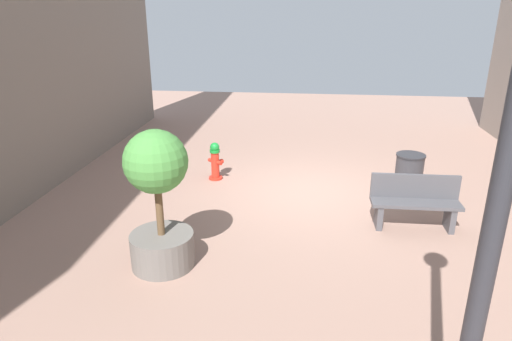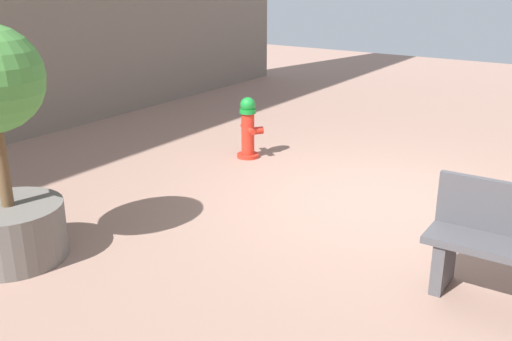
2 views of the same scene
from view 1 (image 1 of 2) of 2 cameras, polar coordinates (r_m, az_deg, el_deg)
The scene contains 6 objects.
ground_plane at distance 9.71m, azimuth 6.81°, elevation -2.73°, with size 23.40×23.40×0.00m, color #9E7A6B.
fire_hydrant at distance 10.28m, azimuth -5.16°, elevation 1.22°, with size 0.38×0.37×0.87m.
bench_near at distance 8.47m, azimuth 19.43°, elevation -3.69°, with size 1.54×0.45×0.95m.
planter_tree at distance 6.70m, azimuth -12.23°, elevation -3.24°, with size 0.96×0.96×2.13m.
street_lamp at distance 3.10m, azimuth 28.78°, elevation -0.95°, with size 0.36×0.36×4.48m.
trash_bin at distance 10.03m, azimuth 18.75°, elevation -0.34°, with size 0.60×0.60×0.84m.
Camera 1 is at (0.12, 8.96, 3.72)m, focal length 31.65 mm.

